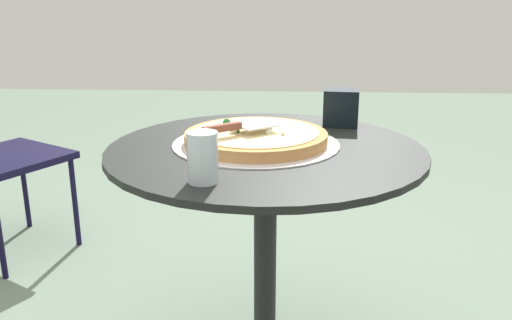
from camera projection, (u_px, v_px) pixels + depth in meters
name	position (u px, v px, depth m)	size (l,w,h in m)	color
patio_table	(265.00, 215.00, 1.52)	(0.84, 0.84, 0.74)	black
pizza_on_tray	(256.00, 138.00, 1.49)	(0.45, 0.45, 0.05)	silver
pizza_server	(238.00, 127.00, 1.44)	(0.20, 0.17, 0.02)	silver
drinking_cup	(203.00, 157.00, 1.18)	(0.07, 0.07, 0.11)	silver
napkin_dispenser	(341.00, 108.00, 1.68)	(0.10, 0.08, 0.11)	black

